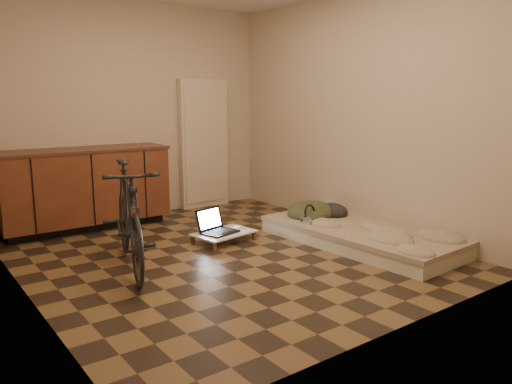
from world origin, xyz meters
TOP-DOWN VIEW (x-y plane):
  - room_shell at (0.00, 0.00)m, footprint 3.50×4.00m
  - cabinets at (-0.75, 1.70)m, footprint 1.84×0.62m
  - appliance_panel at (0.95, 1.94)m, footprint 0.70×0.10m
  - bicycle at (-0.88, 0.11)m, footprint 0.89×1.65m
  - futon at (1.30, -0.57)m, footprint 1.06×2.07m
  - clothing_pile at (1.28, 0.07)m, footprint 0.61×0.52m
  - headphones at (1.02, -0.10)m, footprint 0.32×0.30m
  - lap_desk at (0.21, 0.33)m, footprint 0.67×0.49m
  - laptop at (0.15, 0.37)m, footprint 0.41×0.38m
  - mouse at (0.42, 0.35)m, footprint 0.11×0.13m

SIDE VIEW (x-z plane):
  - futon at x=1.30m, z-range 0.00..0.18m
  - lap_desk at x=0.21m, z-range 0.04..0.14m
  - mouse at x=0.42m, z-range 0.10..0.14m
  - laptop at x=0.15m, z-range 0.03..0.27m
  - headphones at x=1.02m, z-range 0.17..0.34m
  - clothing_pile at x=1.28m, z-range 0.17..0.41m
  - cabinets at x=-0.75m, z-range 0.01..0.92m
  - bicycle at x=-0.88m, z-range 0.00..1.03m
  - appliance_panel at x=0.95m, z-range 0.00..1.70m
  - room_shell at x=0.00m, z-range 0.00..2.60m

